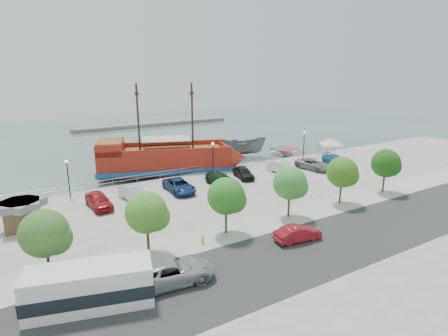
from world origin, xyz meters
TOP-DOWN VIEW (x-y plane):
  - ground at (0.00, 0.00)m, footprint 160.00×160.00m
  - land_slab at (0.00, -21.00)m, footprint 100.00×58.00m
  - street at (0.00, -16.00)m, footprint 100.00×8.00m
  - sidewalk at (0.00, -10.00)m, footprint 100.00×4.00m
  - seawall_railing at (0.00, 7.80)m, footprint 50.00×0.06m
  - far_shore at (10.00, 55.00)m, footprint 40.00×3.00m
  - pirate_ship at (-3.07, 11.57)m, footprint 21.38×12.46m
  - patrol_boat at (10.78, 15.46)m, footprint 8.32×5.80m
  - speedboat at (18.04, 12.26)m, footprint 6.77×8.02m
  - dock_west at (-14.80, 9.20)m, footprint 6.59×2.80m
  - dock_mid at (6.54, 9.20)m, footprint 7.51×3.70m
  - dock_east at (15.28, 9.20)m, footprint 7.73×2.33m
  - shed at (-22.97, 0.25)m, footprint 3.35×3.35m
  - canopy_tent at (19.42, 4.07)m, footprint 5.42×5.42m
  - street_van at (-15.11, -14.65)m, footprint 6.23×3.35m
  - street_sedan at (-3.68, -14.31)m, footprint 4.18×1.94m
  - shuttle_bus at (-20.24, -14.50)m, footprint 7.85×4.50m
  - fire_hydrant at (-10.69, -10.80)m, footprint 0.24×0.24m
  - lamp_post_left at (-18.00, 6.50)m, footprint 0.36×0.36m
  - lamp_post_mid at (0.00, 6.50)m, footprint 0.36×0.36m
  - lamp_post_right at (16.00, 6.50)m, footprint 0.36×0.36m
  - tree_a at (-21.85, -10.07)m, footprint 3.30×3.20m
  - tree_b at (-14.85, -10.07)m, footprint 3.30×3.20m
  - tree_c at (-7.85, -10.07)m, footprint 3.30×3.20m
  - tree_d at (-0.85, -10.07)m, footprint 3.30×3.20m
  - tree_e at (6.15, -10.07)m, footprint 3.30×3.20m
  - tree_f at (13.15, -10.07)m, footprint 3.30×3.20m
  - parked_car_a at (-16.01, 1.72)m, footprint 2.22×4.80m
  - parked_car_b at (-12.24, 2.00)m, footprint 2.38×5.00m
  - parked_car_c at (-6.95, 2.07)m, footprint 2.56×5.35m
  - parked_car_d at (-1.59, 1.59)m, footprint 2.72×5.16m
  - parked_car_e at (2.36, 2.74)m, footprint 2.57×4.57m
  - parked_car_f at (8.13, 1.90)m, footprint 2.29×4.92m
  - parked_car_g at (13.01, 1.21)m, footprint 3.41×5.60m
  - parked_car_h at (17.66, 1.55)m, footprint 2.48×4.88m

SIDE VIEW (x-z plane):
  - ground at x=0.00m, z-range -1.00..-1.00m
  - dock_west at x=-14.80m, z-range -1.00..-0.64m
  - dock_mid at x=6.54m, z-range -1.00..-0.59m
  - dock_east at x=15.28m, z-range -1.00..-0.56m
  - land_slab at x=0.00m, z-range -1.20..0.00m
  - far_shore at x=10.00m, z-range -1.00..-0.20m
  - speedboat at x=18.04m, z-range -1.00..0.42m
  - street at x=0.00m, z-range -0.01..0.03m
  - sidewalk at x=0.00m, z-range -0.01..0.04m
  - fire_hydrant at x=-10.69m, z-range 0.03..0.73m
  - patrol_boat at x=10.78m, z-range -1.00..2.02m
  - seawall_railing at x=0.00m, z-range 0.03..1.03m
  - street_sedan at x=-3.68m, z-range 0.00..1.33m
  - parked_car_h at x=17.66m, z-range 0.00..1.36m
  - parked_car_d at x=-1.59m, z-range 0.00..1.43m
  - parked_car_g at x=13.01m, z-range 0.00..1.45m
  - parked_car_e at x=2.36m, z-range 0.00..1.47m
  - parked_car_c at x=-6.95m, z-range 0.00..1.47m
  - parked_car_f at x=8.13m, z-range 0.00..1.56m
  - parked_car_b at x=-12.24m, z-range 0.00..1.58m
  - parked_car_a at x=-16.01m, z-range 0.00..1.59m
  - street_van at x=-15.11m, z-range 0.00..1.66m
  - pirate_ship at x=-3.07m, z-range -5.42..7.87m
  - shuttle_bus at x=-20.24m, z-range -0.04..2.57m
  - shed at x=-22.97m, z-range 0.08..2.66m
  - lamp_post_left at x=-18.00m, z-range 0.80..5.08m
  - lamp_post_mid at x=0.00m, z-range 0.80..5.08m
  - lamp_post_right at x=16.00m, z-range 0.80..5.08m
  - canopy_tent at x=19.42m, z-range 1.39..5.15m
  - tree_a at x=-21.85m, z-range 0.80..5.80m
  - tree_b at x=-14.85m, z-range 0.80..5.80m
  - tree_c at x=-7.85m, z-range 0.80..5.80m
  - tree_d at x=-0.85m, z-range 0.80..5.80m
  - tree_e at x=6.15m, z-range 0.80..5.80m
  - tree_f at x=13.15m, z-range 0.80..5.80m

